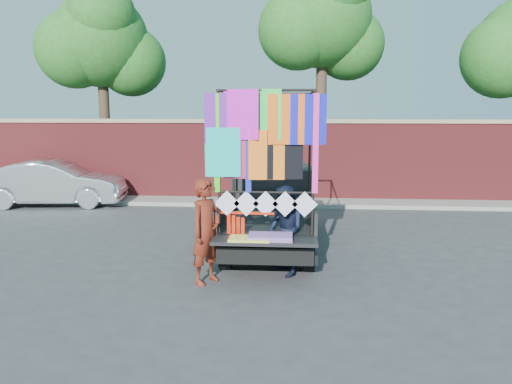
# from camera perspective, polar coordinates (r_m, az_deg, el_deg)

# --- Properties ---
(ground) EXTENTS (90.00, 90.00, 0.00)m
(ground) POSITION_cam_1_polar(r_m,az_deg,el_deg) (9.44, 3.54, -8.73)
(ground) COLOR #38383A
(ground) RESTS_ON ground
(brick_wall) EXTENTS (30.00, 0.45, 2.61)m
(brick_wall) POSITION_cam_1_polar(r_m,az_deg,el_deg) (16.04, 3.94, 3.72)
(brick_wall) COLOR maroon
(brick_wall) RESTS_ON ground
(curb) EXTENTS (30.00, 1.20, 0.12)m
(curb) POSITION_cam_1_polar(r_m,az_deg,el_deg) (15.53, 3.87, -1.19)
(curb) COLOR gray
(curb) RESTS_ON ground
(tree_left) EXTENTS (4.20, 3.30, 7.05)m
(tree_left) POSITION_cam_1_polar(r_m,az_deg,el_deg) (18.42, -17.33, 15.89)
(tree_left) COLOR #38281C
(tree_left) RESTS_ON ground
(tree_mid) EXTENTS (4.20, 3.30, 7.73)m
(tree_mid) POSITION_cam_1_polar(r_m,az_deg,el_deg) (17.32, 7.71, 18.60)
(tree_mid) COLOR #38281C
(tree_mid) RESTS_ON ground
(pickup_truck) EXTENTS (2.07, 5.20, 3.27)m
(pickup_truck) POSITION_cam_1_polar(r_m,az_deg,el_deg) (11.13, 1.83, -1.48)
(pickup_truck) COLOR black
(pickup_truck) RESTS_ON ground
(sedan) EXTENTS (4.35, 1.96, 1.38)m
(sedan) POSITION_cam_1_polar(r_m,az_deg,el_deg) (16.40, -22.09, 0.93)
(sedan) COLOR silver
(sedan) RESTS_ON ground
(woman) EXTENTS (0.71, 0.78, 1.80)m
(woman) POSITION_cam_1_polar(r_m,az_deg,el_deg) (8.50, -5.70, -4.51)
(woman) COLOR maroon
(woman) RESTS_ON ground
(man) EXTENTS (0.87, 0.96, 1.62)m
(man) POSITION_cam_1_polar(r_m,az_deg,el_deg) (8.89, 3.30, -4.44)
(man) COLOR #131B31
(man) RESTS_ON ground
(streamer_bundle) EXTENTS (0.96, 0.09, 0.66)m
(streamer_bundle) POSITION_cam_1_polar(r_m,az_deg,el_deg) (8.64, -1.81, -3.66)
(streamer_bundle) COLOR red
(streamer_bundle) RESTS_ON ground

